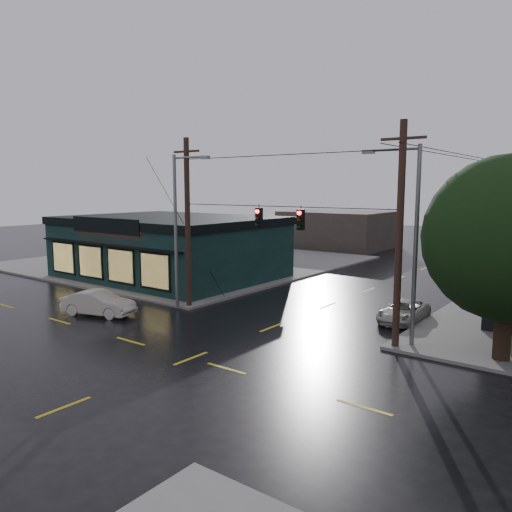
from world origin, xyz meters
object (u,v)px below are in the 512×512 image
Objects in this scene: sedan_cream at (99,303)px; suv_silver at (404,311)px; utility_pole_ne at (395,349)px; corner_tree at (509,239)px; utility_pole_nw at (189,308)px.

sedan_cream reaches higher than suv_silver.
utility_pole_ne reaches higher than suv_silver.
sedan_cream is (-20.07, -5.36, -4.50)m from corner_tree.
utility_pole_nw and utility_pole_ne have the same top height.
suv_silver is (-1.40, 4.74, 0.57)m from utility_pole_ne.
sedan_cream is at bearing -164.48° from utility_pole_ne.
suv_silver is at bearing 106.43° from utility_pole_ne.
utility_pole_nw is 2.37× the size of sedan_cream.
utility_pole_nw reaches higher than sedan_cream.
suv_silver is (11.60, 4.74, 0.57)m from utility_pole_nw.
sedan_cream is (-2.87, -4.41, 0.71)m from utility_pole_nw.
utility_pole_nw is 12.55m from suv_silver.
corner_tree is 6.76m from utility_pole_ne.
utility_pole_ne is 16.48m from sedan_cream.
suv_silver is at bearing -74.78° from sedan_cream.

